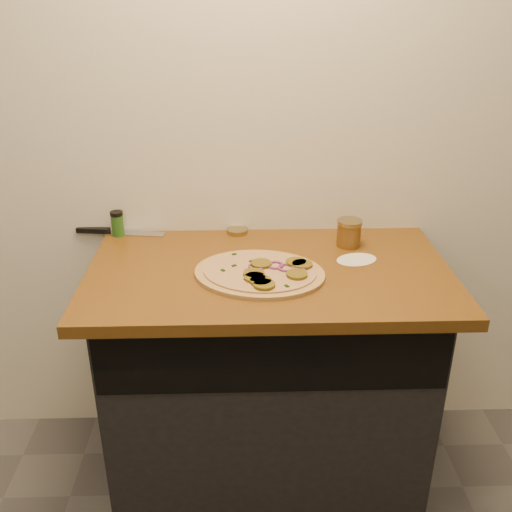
{
  "coord_description": "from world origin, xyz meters",
  "views": [
    {
      "loc": [
        -0.1,
        -0.27,
        1.74
      ],
      "look_at": [
        -0.04,
        1.41,
        0.95
      ],
      "focal_mm": 40.0,
      "sensor_mm": 36.0,
      "label": 1
    }
  ],
  "objects_px": {
    "pizza": "(262,273)",
    "chefs_knife": "(113,232)",
    "salsa_jar": "(349,233)",
    "spice_shaker": "(117,223)"
  },
  "relations": [
    {
      "from": "spice_shaker",
      "to": "chefs_knife",
      "type": "bearing_deg",
      "value": 143.5
    },
    {
      "from": "chefs_knife",
      "to": "salsa_jar",
      "type": "distance_m",
      "value": 0.88
    },
    {
      "from": "chefs_knife",
      "to": "spice_shaker",
      "type": "distance_m",
      "value": 0.05
    },
    {
      "from": "spice_shaker",
      "to": "pizza",
      "type": "bearing_deg",
      "value": -33.73
    },
    {
      "from": "salsa_jar",
      "to": "spice_shaker",
      "type": "bearing_deg",
      "value": 171.91
    },
    {
      "from": "chefs_knife",
      "to": "spice_shaker",
      "type": "xyz_separation_m",
      "value": [
        0.03,
        -0.02,
        0.04
      ]
    },
    {
      "from": "pizza",
      "to": "chefs_knife",
      "type": "xyz_separation_m",
      "value": [
        -0.55,
        0.37,
        -0.0
      ]
    },
    {
      "from": "pizza",
      "to": "spice_shaker",
      "type": "height_order",
      "value": "spice_shaker"
    },
    {
      "from": "pizza",
      "to": "chefs_knife",
      "type": "height_order",
      "value": "pizza"
    },
    {
      "from": "salsa_jar",
      "to": "spice_shaker",
      "type": "distance_m",
      "value": 0.85
    }
  ]
}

